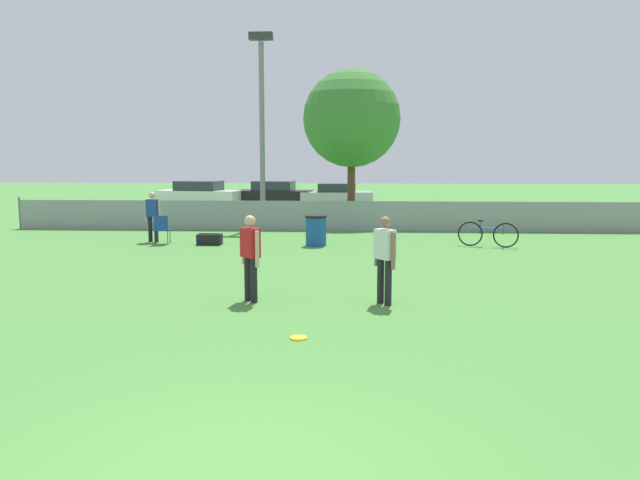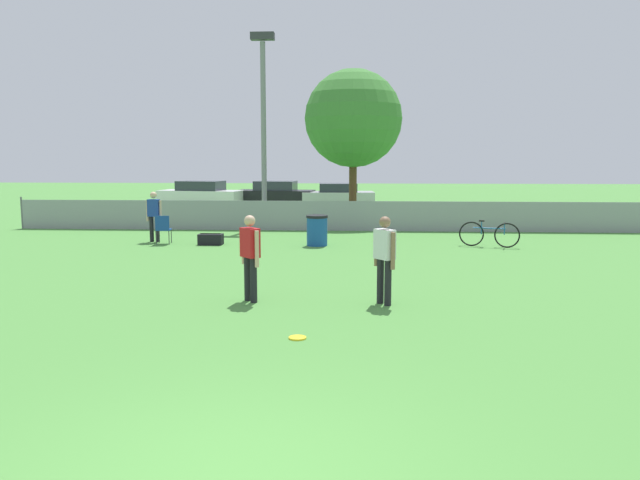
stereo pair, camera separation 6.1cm
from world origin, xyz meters
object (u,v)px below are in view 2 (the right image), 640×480
at_px(spectator_in_blue, 154,213).
at_px(parked_car_dark, 276,194).
at_px(bicycle_sideline, 489,234).
at_px(parked_car_white, 201,194).
at_px(parked_car_silver, 338,195).
at_px(player_receiver_white, 384,254).
at_px(gear_bag_sideline, 211,239).
at_px(trash_bin, 317,230).
at_px(frisbee_disc, 297,338).
at_px(light_pole, 263,112).
at_px(tree_near_pole, 353,119).
at_px(folding_chair_sideline, 163,228).
at_px(player_thrower_red, 250,252).

bearing_deg(spectator_in_blue, parked_car_dark, -90.07).
relative_size(spectator_in_blue, bicycle_sideline, 0.93).
bearing_deg(bicycle_sideline, parked_car_white, 147.69).
bearing_deg(parked_car_silver, player_receiver_white, -90.14).
xyz_separation_m(bicycle_sideline, gear_bag_sideline, (-8.52, -0.04, -0.22)).
bearing_deg(spectator_in_blue, trash_bin, -178.56).
bearing_deg(spectator_in_blue, frisbee_disc, 125.51).
height_order(gear_bag_sideline, parked_car_silver, parked_car_silver).
relative_size(trash_bin, parked_car_dark, 0.21).
height_order(frisbee_disc, bicycle_sideline, bicycle_sideline).
relative_size(light_pole, bicycle_sideline, 4.27).
distance_m(bicycle_sideline, parked_car_silver, 16.11).
bearing_deg(tree_near_pole, player_receiver_white, -87.21).
bearing_deg(parked_car_silver, light_pole, -108.36).
xyz_separation_m(folding_chair_sideline, parked_car_white, (-2.54, 14.72, 0.17)).
height_order(spectator_in_blue, gear_bag_sideline, spectator_in_blue).
distance_m(light_pole, bicycle_sideline, 10.09).
xyz_separation_m(light_pole, player_receiver_white, (4.16, -12.87, -3.49)).
height_order(folding_chair_sideline, gear_bag_sideline, folding_chair_sideline).
distance_m(gear_bag_sideline, parked_car_silver, 15.72).
xyz_separation_m(frisbee_disc, gear_bag_sideline, (-3.67, 9.90, 0.15)).
bearing_deg(parked_car_silver, player_thrower_red, -96.36).
distance_m(frisbee_disc, trash_bin, 9.93).
relative_size(player_receiver_white, parked_car_dark, 0.37).
bearing_deg(player_receiver_white, frisbee_disc, -69.54).
xyz_separation_m(bicycle_sideline, parked_car_white, (-12.57, 14.71, 0.31)).
bearing_deg(player_thrower_red, player_receiver_white, 46.47).
bearing_deg(gear_bag_sideline, parked_car_silver, 77.34).
relative_size(tree_near_pole, gear_bag_sideline, 8.48).
height_order(folding_chair_sideline, parked_car_white, parked_car_white).
bearing_deg(parked_car_silver, spectator_in_blue, -114.19).
height_order(folding_chair_sideline, trash_bin, trash_bin).
height_order(bicycle_sideline, trash_bin, trash_bin).
bearing_deg(tree_near_pole, gear_bag_sideline, -121.03).
bearing_deg(folding_chair_sideline, trash_bin, 173.65).
distance_m(player_thrower_red, parked_car_dark, 23.21).
relative_size(player_receiver_white, parked_car_silver, 0.41).
distance_m(player_thrower_red, spectator_in_blue, 9.25).
bearing_deg(parked_car_white, frisbee_disc, -62.27).
xyz_separation_m(light_pole, tree_near_pole, (3.44, 1.94, -0.15)).
height_order(light_pole, bicycle_sideline, light_pole).
relative_size(player_thrower_red, frisbee_disc, 6.05).
relative_size(player_thrower_red, gear_bag_sideline, 2.20).
bearing_deg(parked_car_white, player_thrower_red, -63.15).
height_order(tree_near_pole, player_thrower_red, tree_near_pole).
bearing_deg(parked_car_silver, tree_near_pole, -87.91).
relative_size(frisbee_disc, parked_car_dark, 0.06).
relative_size(bicycle_sideline, parked_car_white, 0.36).
bearing_deg(tree_near_pole, parked_car_dark, 117.66).
relative_size(tree_near_pole, trash_bin, 6.72).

